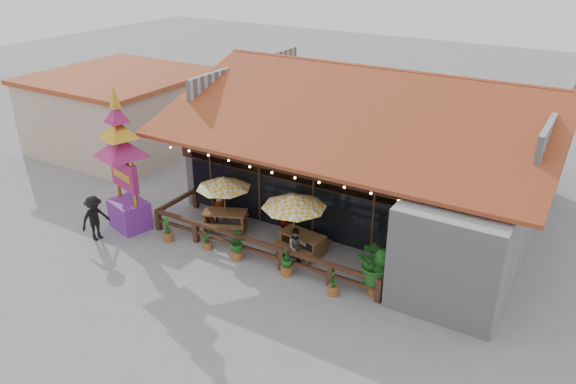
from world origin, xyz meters
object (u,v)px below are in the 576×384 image
Objects in this scene: picnic_table_left at (225,218)px; umbrella_left at (224,183)px; tropical_plant at (378,263)px; umbrella_right at (294,201)px; picnic_table_right at (302,240)px; thai_sign_tower at (121,150)px; pedestrian at (95,218)px.

umbrella_left is at bearing 123.44° from picnic_table_left.
umbrella_right is at bearing 168.57° from tropical_plant.
picnic_table_left is 3.63m from picnic_table_right.
thai_sign_tower is (-7.21, -1.88, 2.87)m from picnic_table_right.
umbrella_right is (3.51, -0.35, 0.19)m from umbrella_left.
umbrella_left is at bearing 179.11° from picnic_table_right.
picnic_table_left is at bearing 176.06° from umbrella_right.
umbrella_right is 1.49× the size of pedestrian.
pedestrian is (-7.61, -3.31, 0.38)m from picnic_table_right.
tropical_plant is (3.49, -1.04, 0.64)m from picnic_table_right.
umbrella_left is 0.85× the size of umbrella_right.
umbrella_left is at bearing 174.33° from umbrella_right.
picnic_table_right is at bearing 0.85° from picnic_table_left.
umbrella_right is at bearing -3.94° from picnic_table_left.
umbrella_left is 0.37× the size of thai_sign_tower.
pedestrian is at bearing -139.25° from umbrella_left.
umbrella_left is 1.27× the size of pedestrian.
picnic_table_right is 3.70m from tropical_plant.
picnic_table_right is (3.63, 0.05, -0.01)m from picnic_table_left.
pedestrian reaches higher than picnic_table_right.
thai_sign_tower is at bearing -6.86° from pedestrian.
tropical_plant is at bearing 4.53° from thai_sign_tower.
umbrella_right is 1.34× the size of tropical_plant.
umbrella_right is 3.84m from picnic_table_left.
picnic_table_left is (-3.43, 0.24, -1.70)m from umbrella_right.
picnic_table_right is 0.29× the size of thai_sign_tower.
umbrella_left is 1.14× the size of tropical_plant.
picnic_table_left is at bearing 172.14° from tropical_plant.
umbrella_left is 3.53m from umbrella_right.
picnic_table_right is at bearing 55.49° from umbrella_right.
umbrella_right is 7.28m from thai_sign_tower.
thai_sign_tower is at bearing -175.47° from tropical_plant.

